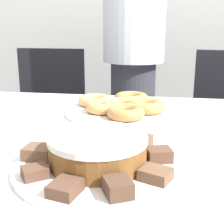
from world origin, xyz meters
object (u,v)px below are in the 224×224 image
plate_donuts (121,111)px  frosted_cake (98,150)px  office_chair_left (45,134)px  plate_cake (98,166)px  person_standing (134,49)px

plate_donuts → frosted_cake: 0.42m
office_chair_left → plate_cake: bearing=-61.8°
person_standing → plate_cake: person_standing is taller
office_chair_left → frosted_cake: bearing=-61.8°
plate_donuts → frosted_cake: (0.01, -0.42, 0.04)m
person_standing → frosted_cake: (0.03, -1.10, -0.12)m
plate_donuts → frosted_cake: frosted_cake is taller
person_standing → office_chair_left: person_standing is taller
office_chair_left → frosted_cake: office_chair_left is taller
plate_cake → plate_donuts: bearing=91.1°
plate_donuts → frosted_cake: bearing=-88.9°
office_chair_left → plate_cake: office_chair_left is taller
person_standing → plate_cake: size_ratio=5.04×
office_chair_left → person_standing: bearing=9.6°
office_chair_left → plate_donuts: size_ratio=2.46×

